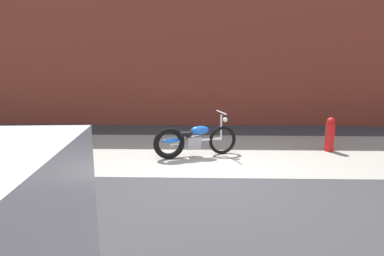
% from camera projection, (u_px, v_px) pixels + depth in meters
% --- Properties ---
extents(ground_plane, '(80.00, 80.00, 0.00)m').
position_uv_depth(ground_plane, '(205.00, 178.00, 6.51)').
color(ground_plane, '#38383A').
extents(sidewalk_slab, '(36.00, 3.50, 0.01)m').
position_uv_depth(sidewalk_slab, '(205.00, 152.00, 8.22)').
color(sidewalk_slab, '#9E998E').
rests_on(sidewalk_slab, ground).
extents(brick_building_wall, '(36.00, 0.50, 5.67)m').
position_uv_depth(brick_building_wall, '(204.00, 38.00, 10.98)').
color(brick_building_wall, brown).
rests_on(brick_building_wall, ground).
extents(motorcycle_blue, '(1.93, 0.87, 1.03)m').
position_uv_depth(motorcycle_blue, '(190.00, 140.00, 7.77)').
color(motorcycle_blue, black).
rests_on(motorcycle_blue, ground).
extents(fire_hydrant, '(0.22, 0.22, 0.84)m').
position_uv_depth(fire_hydrant, '(330.00, 134.00, 8.26)').
color(fire_hydrant, red).
rests_on(fire_hydrant, ground).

